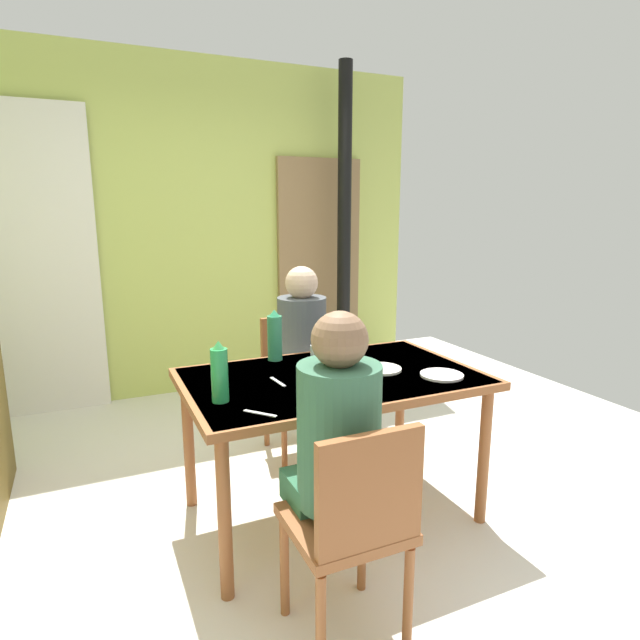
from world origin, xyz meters
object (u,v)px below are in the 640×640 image
Objects in this scene: person_near_diner at (337,430)px; person_far_diner at (303,337)px; chair_near_diner at (354,522)px; serving_bowl_center at (320,378)px; chair_far_diner at (295,375)px; water_bottle_green_near at (220,373)px; water_bottle_green_far at (275,336)px; dining_table at (332,389)px.

person_near_diner is 1.00× the size of person_far_diner.
chair_near_diner is 0.79m from serving_bowl_center.
chair_far_diner is 1.55m from person_near_diner.
person_far_diner is 1.07m from water_bottle_green_near.
water_bottle_green_far is at bearing 49.84° from water_bottle_green_near.
chair_far_diner is 1.13× the size of person_far_diner.
person_far_diner reaches higher than water_bottle_green_far.
dining_table is 0.17m from serving_bowl_center.
person_near_diner is 1.05m from water_bottle_green_far.
chair_near_diner is at bearing -110.51° from dining_table.
water_bottle_green_near is 0.50m from serving_bowl_center.
water_bottle_green_near is 1.57× the size of serving_bowl_center.
chair_near_diner is 1.13× the size of person_far_diner.
chair_near_diner is 1.24m from water_bottle_green_far.
dining_table is 8.52× the size of serving_bowl_center.
serving_bowl_center is (-0.22, -0.90, 0.28)m from chair_far_diner.
chair_near_diner reaches higher than serving_bowl_center.
water_bottle_green_near reaches higher than serving_bowl_center.
dining_table is at bearing 65.74° from person_near_diner.
chair_near_diner is at bearing 75.45° from chair_far_diner.
dining_table is at bearing 69.49° from chair_near_diner.
serving_bowl_center is (0.48, 0.03, -0.10)m from water_bottle_green_near.
dining_table is 1.88× the size of person_near_diner.
water_bottle_green_far is at bearing 114.32° from dining_table.
chair_near_diner is 1.55m from person_far_diner.
chair_near_diner reaches higher than dining_table.
person_near_diner is at bearing -97.23° from water_bottle_green_far.
water_bottle_green_near is (-0.59, -0.13, 0.20)m from dining_table.
person_near_diner is 2.88× the size of water_bottle_green_near.
serving_bowl_center is at bearing -82.61° from water_bottle_green_far.
person_far_diner is 2.77× the size of water_bottle_green_far.
person_far_diner is 4.53× the size of serving_bowl_center.
serving_bowl_center is (0.19, 0.71, 0.28)m from chair_near_diner.
person_near_diner is at bearing 90.00° from chair_near_diner.
person_near_diner reaches higher than serving_bowl_center.
chair_far_diner is at bearing -90.00° from person_far_diner.
person_near_diner is 4.53× the size of serving_bowl_center.
chair_far_diner is 0.31m from person_far_diner.
dining_table is 1.66× the size of chair_near_diner.
chair_near_diner is (-0.30, -0.80, -0.18)m from dining_table.
water_bottle_green_near is (-0.71, -0.93, 0.38)m from chair_far_diner.
person_far_diner is at bearing 45.86° from water_bottle_green_far.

